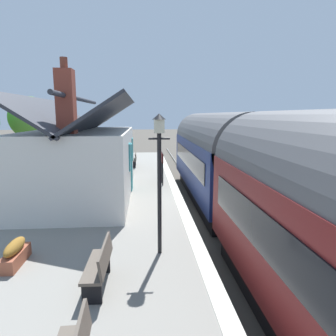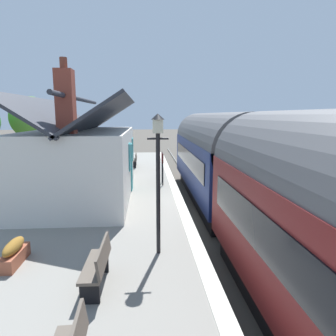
# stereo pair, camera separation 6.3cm
# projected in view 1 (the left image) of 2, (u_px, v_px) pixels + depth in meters

# --- Properties ---
(ground_plane) EXTENTS (160.00, 160.00, 0.00)m
(ground_plane) POSITION_uv_depth(u_px,v_px,m) (207.00, 219.00, 12.56)
(ground_plane) COLOR #4C473F
(platform) EXTENTS (32.00, 6.73, 0.84)m
(platform) POSITION_uv_depth(u_px,v_px,m) (100.00, 211.00, 12.16)
(platform) COLOR gray
(platform) RESTS_ON ground
(platform_edge_coping) EXTENTS (32.00, 0.36, 0.02)m
(platform_edge_coping) POSITION_uv_depth(u_px,v_px,m) (179.00, 199.00, 12.33)
(platform_edge_coping) COLOR beige
(platform_edge_coping) RESTS_ON platform
(rail_near) EXTENTS (52.00, 0.08, 0.14)m
(rail_near) POSITION_uv_depth(u_px,v_px,m) (246.00, 216.00, 12.67)
(rail_near) COLOR gray
(rail_near) RESTS_ON ground
(rail_far) EXTENTS (52.00, 0.08, 0.14)m
(rail_far) POSITION_uv_depth(u_px,v_px,m) (212.00, 217.00, 12.56)
(rail_far) COLOR gray
(rail_far) RESTS_ON ground
(station_building) EXTENTS (7.51, 4.09, 5.19)m
(station_building) POSITION_uv_depth(u_px,v_px,m) (82.00, 162.00, 12.40)
(station_building) COLOR white
(station_building) RESTS_ON platform
(bench_by_lamp) EXTENTS (1.41, 0.46, 0.88)m
(bench_by_lamp) POSITION_uv_depth(u_px,v_px,m) (100.00, 264.00, 6.00)
(bench_by_lamp) COLOR brown
(bench_by_lamp) RESTS_ON platform
(bench_platform_end) EXTENTS (1.40, 0.45, 0.88)m
(bench_platform_end) POSITION_uv_depth(u_px,v_px,m) (134.00, 159.00, 20.23)
(bench_platform_end) COLOR brown
(bench_platform_end) RESTS_ON platform
(bench_near_building) EXTENTS (1.40, 0.44, 0.88)m
(bench_near_building) POSITION_uv_depth(u_px,v_px,m) (130.00, 164.00, 18.28)
(bench_near_building) COLOR brown
(bench_near_building) RESTS_ON platform
(planter_corner_building) EXTENTS (0.47, 0.47, 0.70)m
(planter_corner_building) POSITION_uv_depth(u_px,v_px,m) (100.00, 159.00, 21.19)
(planter_corner_building) COLOR teal
(planter_corner_building) RESTS_ON platform
(planter_bench_right) EXTENTS (1.08, 0.32, 0.57)m
(planter_bench_right) POSITION_uv_depth(u_px,v_px,m) (15.00, 253.00, 6.94)
(planter_bench_right) COLOR #9E5138
(planter_bench_right) RESTS_ON platform
(lamp_post_platform) EXTENTS (0.32, 0.50, 3.41)m
(lamp_post_platform) POSITION_uv_depth(u_px,v_px,m) (159.00, 157.00, 7.18)
(lamp_post_platform) COLOR black
(lamp_post_platform) RESTS_ON platform
(station_sign_board) EXTENTS (0.96, 0.06, 1.57)m
(station_sign_board) POSITION_uv_depth(u_px,v_px,m) (162.00, 160.00, 14.95)
(station_sign_board) COLOR black
(station_sign_board) RESTS_ON platform
(tree_mid_background) EXTENTS (2.83, 3.02, 5.59)m
(tree_mid_background) POSITION_uv_depth(u_px,v_px,m) (30.00, 118.00, 22.55)
(tree_mid_background) COLOR #4C3828
(tree_mid_background) RESTS_ON ground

